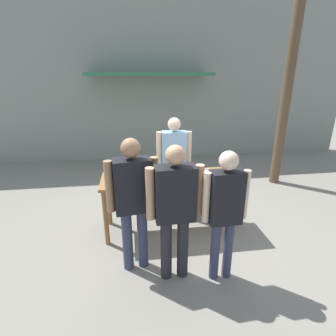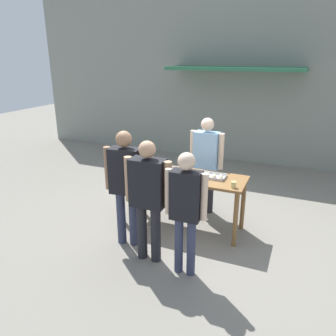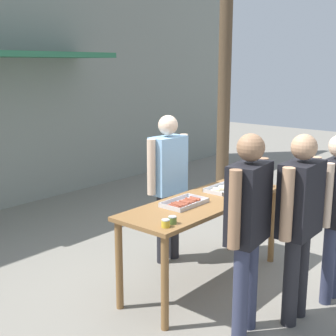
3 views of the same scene
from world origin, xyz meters
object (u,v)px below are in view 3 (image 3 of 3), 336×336
condiment_jar_mustard (166,223)px  utility_pole (226,24)px  beer_cup (267,183)px  food_tray_sausages (184,203)px  person_customer_with_cup (336,203)px  person_customer_holding_hotdog (248,218)px  condiment_jar_ketchup (172,220)px  person_server_behind_table (168,176)px  food_tray_buns (225,188)px  person_customer_waiting_in_line (300,214)px

condiment_jar_mustard → utility_pole: utility_pole is taller
beer_cup → utility_pole: utility_pole is taller
food_tray_sausages → beer_cup: size_ratio=5.08×
beer_cup → person_customer_with_cup: size_ratio=0.06×
food_tray_sausages → person_customer_holding_hotdog: person_customer_holding_hotdog is taller
food_tray_sausages → person_customer_with_cup: person_customer_with_cup is taller
condiment_jar_mustard → condiment_jar_ketchup: (0.10, 0.01, 0.00)m
condiment_jar_mustard → person_server_behind_table: (1.07, 0.89, 0.08)m
person_server_behind_table → utility_pole: bearing=25.0°
food_tray_sausages → condiment_jar_mustard: bearing=-154.9°
food_tray_sausages → person_customer_holding_hotdog: bearing=-107.2°
condiment_jar_ketchup → beer_cup: size_ratio=0.83×
condiment_jar_ketchup → beer_cup: (1.65, -0.01, 0.01)m
food_tray_buns → utility_pole: bearing=34.4°
condiment_jar_ketchup → beer_cup: bearing=-0.4°
condiment_jar_mustard → person_customer_waiting_in_line: size_ratio=0.04×
condiment_jar_ketchup → person_server_behind_table: size_ratio=0.04×
condiment_jar_mustard → person_customer_with_cup: 1.66m
condiment_jar_mustard → food_tray_sausages: bearing=25.1°
beer_cup → utility_pole: (1.88, 1.86, 1.92)m
condiment_jar_ketchup → person_customer_holding_hotdog: person_customer_holding_hotdog is taller
person_server_behind_table → condiment_jar_ketchup: bearing=-133.7°
food_tray_buns → food_tray_sausages: bearing=179.8°
person_customer_holding_hotdog → utility_pole: (3.29, 2.46, 1.84)m
food_tray_buns → condiment_jar_mustard: (-1.33, -0.28, 0.01)m
person_server_behind_table → person_customer_holding_hotdog: size_ratio=0.99×
food_tray_buns → person_customer_holding_hotdog: 1.33m
condiment_jar_mustard → beer_cup: bearing=0.0°
condiment_jar_ketchup → utility_pole: bearing=27.6°
food_tray_sausages → person_customer_waiting_in_line: 1.14m
condiment_jar_mustard → beer_cup: (1.75, 0.00, 0.01)m
condiment_jar_mustard → condiment_jar_ketchup: same height
condiment_jar_mustard → person_customer_holding_hotdog: person_customer_holding_hotdog is taller
food_tray_buns → person_customer_with_cup: size_ratio=0.29×
food_tray_sausages → condiment_jar_ketchup: 0.58m
food_tray_sausages → condiment_jar_ketchup: bearing=-151.6°
food_tray_sausages → person_customer_waiting_in_line: person_customer_waiting_in_line is taller
person_server_behind_table → person_customer_with_cup: size_ratio=1.04×
person_server_behind_table → food_tray_buns: bearing=-63.1°
beer_cup → condiment_jar_ketchup: bearing=179.6°
food_tray_sausages → person_server_behind_table: person_server_behind_table is taller
condiment_jar_mustard → condiment_jar_ketchup: bearing=6.5°
food_tray_sausages → condiment_jar_mustard: 0.68m
person_server_behind_table → utility_pole: 3.30m
condiment_jar_mustard → person_server_behind_table: size_ratio=0.04×
beer_cup → person_customer_waiting_in_line: 1.26m
person_customer_with_cup → person_customer_waiting_in_line: bearing=-11.2°
condiment_jar_ketchup → utility_pole: size_ratio=0.01×
utility_pole → person_customer_waiting_in_line: bearing=-136.3°
person_server_behind_table → condiment_jar_mustard: bearing=-136.1°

